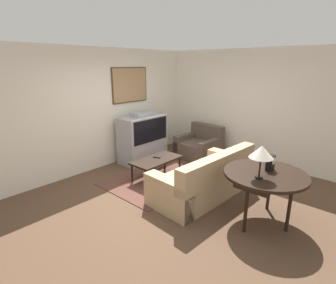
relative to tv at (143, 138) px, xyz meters
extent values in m
plane|color=brown|center=(-0.84, -1.68, -0.58)|extent=(12.00, 12.00, 0.00)
cube|color=silver|center=(-0.84, 0.45, 0.77)|extent=(12.00, 0.06, 2.70)
cube|color=#4C381E|center=(0.00, 0.41, 1.27)|extent=(1.07, 0.03, 0.84)
cube|color=#A37F56|center=(0.00, 0.39, 1.27)|extent=(1.02, 0.01, 0.79)
cube|color=silver|center=(1.79, -1.68, 0.77)|extent=(0.06, 12.00, 2.70)
cube|color=brown|center=(-0.49, -1.06, -0.58)|extent=(2.25, 1.57, 0.01)
cube|color=#9E9EA3|center=(0.00, 0.00, -0.33)|extent=(1.18, 0.59, 0.51)
cube|color=#9E9EA3|center=(0.00, 0.00, 0.24)|extent=(1.18, 0.59, 0.63)
cube|color=black|center=(0.00, -0.30, 0.24)|extent=(1.06, 0.01, 0.55)
cube|color=#9E9EA3|center=(0.00, 0.00, 0.60)|extent=(0.53, 0.33, 0.09)
cube|color=tan|center=(-0.50, -2.14, -0.37)|extent=(2.06, 1.05, 0.43)
cube|color=tan|center=(-0.52, -2.50, 0.07)|extent=(2.02, 0.33, 0.44)
cube|color=tan|center=(0.38, -2.19, -0.29)|extent=(0.29, 0.95, 0.59)
cube|color=tan|center=(-1.39, -2.09, -0.29)|extent=(0.29, 0.95, 0.59)
cube|color=#877154|center=(-0.06, -2.39, 0.02)|extent=(0.37, 0.14, 0.34)
cube|color=#877154|center=(-0.97, -2.34, 0.02)|extent=(0.37, 0.14, 0.34)
cube|color=brown|center=(1.11, -0.90, -0.37)|extent=(0.95, 1.04, 0.42)
cube|color=brown|center=(1.46, -0.93, 0.04)|extent=(0.25, 0.99, 0.41)
cube|color=brown|center=(1.13, -0.50, -0.30)|extent=(0.89, 0.22, 0.56)
cube|color=brown|center=(1.08, -1.31, -0.30)|extent=(0.89, 0.22, 0.56)
cube|color=black|center=(-0.54, -1.01, -0.17)|extent=(1.09, 0.54, 0.04)
cylinder|color=black|center=(-1.03, -1.23, -0.39)|extent=(0.04, 0.04, 0.39)
cylinder|color=black|center=(-0.05, -1.23, -0.39)|extent=(0.04, 0.04, 0.39)
cylinder|color=black|center=(-1.03, -0.78, -0.39)|extent=(0.04, 0.04, 0.39)
cylinder|color=black|center=(-0.05, -0.78, -0.39)|extent=(0.04, 0.04, 0.39)
cylinder|color=black|center=(-0.61, -3.32, 0.20)|extent=(1.20, 1.20, 0.04)
cube|color=black|center=(-0.61, -3.32, 0.14)|extent=(1.02, 0.48, 0.08)
cylinder|color=black|center=(-1.04, -3.26, -0.20)|extent=(0.05, 0.05, 0.76)
cylinder|color=black|center=(-0.19, -3.26, -0.20)|extent=(0.05, 0.05, 0.76)
cylinder|color=black|center=(-0.61, -3.71, -0.20)|extent=(0.05, 0.05, 0.76)
cylinder|color=black|center=(-0.85, -3.32, 0.24)|extent=(0.11, 0.11, 0.02)
cylinder|color=black|center=(-0.85, -3.32, 0.46)|extent=(0.02, 0.02, 0.41)
cone|color=silver|center=(-0.85, -3.32, 0.61)|extent=(0.33, 0.33, 0.17)
cube|color=black|center=(-0.47, -3.32, 0.34)|extent=(0.14, 0.09, 0.23)
cylinder|color=white|center=(-0.47, -3.37, 0.38)|extent=(0.12, 0.01, 0.12)
cube|color=black|center=(-0.48, -0.95, -0.14)|extent=(0.09, 0.17, 0.02)
camera|label=1|loc=(-4.21, -4.63, 1.76)|focal=28.00mm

